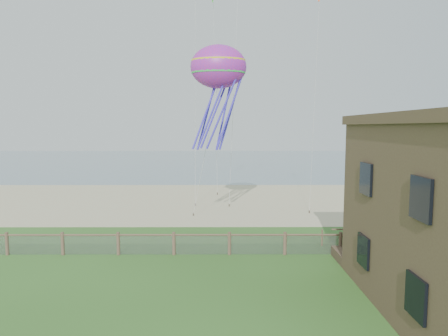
{
  "coord_description": "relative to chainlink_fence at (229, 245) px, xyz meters",
  "views": [
    {
      "loc": [
        -0.35,
        -14.99,
        6.89
      ],
      "look_at": [
        -0.29,
        8.0,
        4.52
      ],
      "focal_mm": 32.0,
      "sensor_mm": 36.0,
      "label": 1
    }
  ],
  "objects": [
    {
      "name": "ground",
      "position": [
        0.0,
        -6.0,
        -0.55
      ],
      "size": [
        160.0,
        160.0,
        0.0
      ],
      "primitive_type": "plane",
      "color": "#2F571D",
      "rests_on": "ground"
    },
    {
      "name": "sand_beach",
      "position": [
        0.0,
        16.0,
        -0.55
      ],
      "size": [
        72.0,
        20.0,
        0.02
      ],
      "primitive_type": "cube",
      "color": "#BEB389",
      "rests_on": "ground"
    },
    {
      "name": "ocean",
      "position": [
        0.0,
        60.0,
        -0.55
      ],
      "size": [
        160.0,
        68.0,
        0.02
      ],
      "primitive_type": "cube",
      "color": "slate",
      "rests_on": "ground"
    },
    {
      "name": "chainlink_fence",
      "position": [
        0.0,
        0.0,
        0.0
      ],
      "size": [
        36.2,
        0.2,
        1.25
      ],
      "primitive_type": null,
      "color": "brown",
      "rests_on": "ground"
    },
    {
      "name": "picnic_table",
      "position": [
        7.98,
        -1.0,
        -0.18
      ],
      "size": [
        1.77,
        1.34,
        0.75
      ],
      "primitive_type": null,
      "rotation": [
        0.0,
        0.0,
        -0.0
      ],
      "color": "brown",
      "rests_on": "ground"
    },
    {
      "name": "octopus_kite",
      "position": [
        -0.65,
        6.49,
        8.44
      ],
      "size": [
        4.27,
        3.55,
        7.57
      ],
      "primitive_type": null,
      "rotation": [
        0.0,
        0.0,
        0.29
      ],
      "color": "#FE2856"
    }
  ]
}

